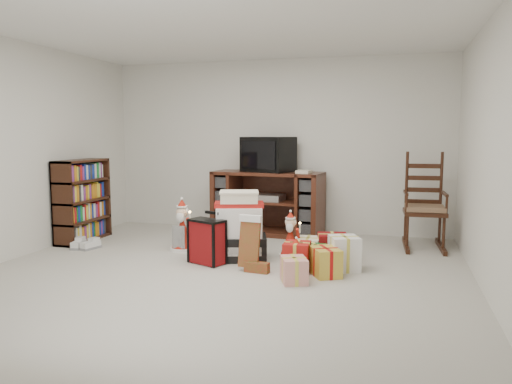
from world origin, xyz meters
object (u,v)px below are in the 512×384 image
Objects in this scene: red_suitcase at (207,241)px; santa_figurine at (290,240)px; tv_stand at (267,203)px; bookshelf at (83,202)px; rocking_chair at (424,214)px; teddy_bear at (296,258)px; mrs_claus_figurine at (182,231)px; gift_pile at (239,230)px; sneaker_pair at (85,245)px; crt_television at (268,154)px; gift_cluster at (319,255)px.

red_suitcase is 1.07× the size of santa_figurine.
bookshelf reaches higher than tv_stand.
rocking_chair is 1.82m from santa_figurine.
rocking_chair is at bearing 49.61° from teddy_bear.
santa_figurine is 0.84× the size of mrs_claus_figurine.
gift_pile is at bearing -155.16° from santa_figurine.
mrs_claus_figurine is (1.52, -0.18, -0.28)m from bookshelf.
sneaker_pair is at bearing -173.85° from santa_figurine.
crt_television is (-0.78, 1.85, 1.00)m from teddy_bear.
bookshelf is 2.89m from santa_figurine.
red_suitcase is (-0.22, -1.80, -0.20)m from tv_stand.
red_suitcase is 0.90× the size of mrs_claus_figurine.
tv_stand is 1.82m from red_suitcase.
gift_cluster is at bearing -38.89° from crt_television.
red_suitcase is 1.72× the size of sneaker_pair.
teddy_bear is (1.01, -0.04, -0.11)m from red_suitcase.
tv_stand is 1.94m from gift_cluster.
tv_stand is at bearing 169.87° from rocking_chair.
gift_pile is at bearing -82.09° from tv_stand.
mrs_claus_figurine is (-2.86, -1.01, -0.18)m from rocking_chair.
red_suitcase is 1.23m from gift_cluster.
teddy_bear reaches higher than gift_cluster.
santa_figurine is at bearing 134.89° from gift_cluster.
gift_pile is at bearing -9.65° from bookshelf.
santa_figurine is at bearing 7.35° from gift_pile.
crt_television is (2.28, 1.12, 0.62)m from bookshelf.
mrs_claus_figurine is 1.75m from crt_television.
crt_television reaches higher than tv_stand.
bookshelf is 2.18m from red_suitcase.
bookshelf is 0.70m from sneaker_pair.
gift_pile is 2.42× the size of teddy_bear.
mrs_claus_figurine is (-1.35, -0.03, 0.04)m from santa_figurine.
bookshelf is 1.42× the size of gift_pile.
sneaker_pair is (-2.03, -0.03, -0.29)m from gift_pile.
santa_figurine is at bearing 4.20° from sneaker_pair.
teddy_bear is 0.62m from santa_figurine.
gift_cluster is (0.39, -0.39, -0.06)m from santa_figurine.
sneaker_pair is at bearing -54.53° from bookshelf.
gift_pile is 1.32× the size of red_suitcase.
tv_stand is 2.10× the size of gift_pile.
santa_figurine is 0.69× the size of crt_television.
gift_pile is 0.97× the size of crt_television.
red_suitcase is at bearing -44.35° from mrs_claus_figurine.
sneaker_pair is at bearing -165.67° from rocking_chair.
mrs_claus_figurine is (-0.80, 0.22, -0.09)m from gift_pile.
red_suitcase is 0.73× the size of crt_television.
sneaker_pair is 0.27× the size of gift_cluster.
red_suitcase reaches higher than santa_figurine.
mrs_claus_figurine is at bearing 160.27° from teddy_bear.
gift_cluster reaches higher than sneaker_pair.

